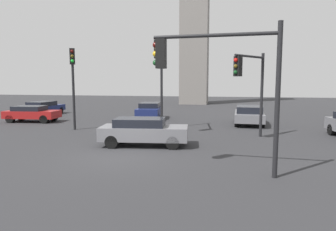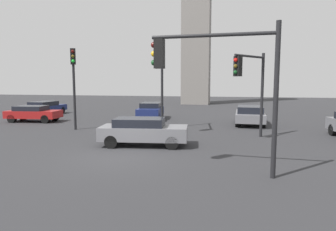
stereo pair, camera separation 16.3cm
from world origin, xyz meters
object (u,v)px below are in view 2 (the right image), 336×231
(traffic_light_0, at_px, (250,78))
(car_4, at_px, (45,107))
(traffic_light_2, at_px, (74,74))
(traffic_light_3, at_px, (160,66))
(car_0, at_px, (33,113))
(traffic_light_1, at_px, (214,69))
(car_3, at_px, (151,110))
(car_2, at_px, (143,131))
(car_5, at_px, (250,115))

(traffic_light_0, bearing_deg, car_4, -79.00)
(traffic_light_2, bearing_deg, car_4, -163.36)
(traffic_light_3, distance_m, car_0, 11.55)
(traffic_light_0, height_order, traffic_light_3, traffic_light_3)
(car_0, relative_size, car_4, 0.92)
(car_4, bearing_deg, traffic_light_2, -133.44)
(traffic_light_1, relative_size, traffic_light_2, 0.96)
(car_4, bearing_deg, traffic_light_3, -116.73)
(traffic_light_1, xyz_separation_m, car_3, (-5.89, 13.89, -2.78))
(traffic_light_0, bearing_deg, traffic_light_2, -59.83)
(traffic_light_0, distance_m, car_4, 20.13)
(car_0, bearing_deg, traffic_light_2, -34.34)
(traffic_light_0, height_order, traffic_light_1, traffic_light_1)
(traffic_light_0, bearing_deg, car_2, -26.20)
(traffic_light_1, xyz_separation_m, car_0, (-14.44, 10.52, -2.85))
(traffic_light_3, bearing_deg, car_4, -126.24)
(traffic_light_2, relative_size, car_2, 1.19)
(car_2, xyz_separation_m, car_5, (5.57, 8.64, -0.01))
(car_0, bearing_deg, car_5, 1.45)
(traffic_light_1, relative_size, car_0, 1.21)
(car_2, bearing_deg, traffic_light_2, 139.47)
(car_5, bearing_deg, car_0, 98.82)
(traffic_light_2, distance_m, car_2, 7.47)
(car_4, distance_m, car_5, 18.63)
(traffic_light_2, bearing_deg, car_0, -146.58)
(traffic_light_2, height_order, traffic_light_3, traffic_light_3)
(traffic_light_0, distance_m, car_3, 10.82)
(traffic_light_2, bearing_deg, traffic_light_0, 56.15)
(traffic_light_1, xyz_separation_m, traffic_light_2, (-9.30, 7.66, 0.10))
(traffic_light_2, distance_m, car_4, 10.71)
(traffic_light_3, height_order, car_5, traffic_light_3)
(traffic_light_2, height_order, car_2, traffic_light_2)
(car_3, relative_size, car_4, 0.92)
(traffic_light_1, xyz_separation_m, traffic_light_3, (-3.69, 7.92, 0.51))
(car_2, distance_m, car_5, 10.27)
(traffic_light_0, relative_size, car_5, 0.99)
(car_3, height_order, car_4, car_3)
(traffic_light_3, xyz_separation_m, car_2, (0.10, -4.11, -3.31))
(car_2, relative_size, car_3, 1.07)
(car_2, bearing_deg, car_0, 141.73)
(car_3, bearing_deg, traffic_light_3, 13.92)
(car_5, bearing_deg, traffic_light_2, 115.13)
(car_2, xyz_separation_m, car_3, (-2.30, 10.09, 0.02))
(traffic_light_1, height_order, car_5, traffic_light_1)
(traffic_light_2, xyz_separation_m, car_3, (3.41, 6.23, -2.88))
(traffic_light_0, xyz_separation_m, car_3, (-7.43, 7.45, -2.55))
(traffic_light_0, xyz_separation_m, traffic_light_2, (-10.84, 1.22, 0.32))
(traffic_light_0, bearing_deg, car_0, -67.75)
(car_0, height_order, car_4, car_4)
(traffic_light_3, height_order, car_3, traffic_light_3)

